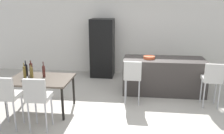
# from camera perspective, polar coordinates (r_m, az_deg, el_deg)

# --- Properties ---
(ground_plane) EXTENTS (10.00, 10.00, 0.00)m
(ground_plane) POSITION_cam_1_polar(r_m,az_deg,el_deg) (5.44, 4.78, -9.73)
(ground_plane) COLOR #ADA89E
(back_wall) EXTENTS (10.00, 0.12, 2.90)m
(back_wall) POSITION_cam_1_polar(r_m,az_deg,el_deg) (7.69, 5.74, 9.04)
(back_wall) COLOR silver
(back_wall) RESTS_ON ground_plane
(kitchen_island) EXTENTS (2.09, 0.87, 0.92)m
(kitchen_island) POSITION_cam_1_polar(r_m,az_deg,el_deg) (6.26, 12.54, -2.08)
(kitchen_island) COLOR #383330
(kitchen_island) RESTS_ON ground_plane
(bar_chair_left) EXTENTS (0.41, 0.41, 1.05)m
(bar_chair_left) POSITION_cam_1_polar(r_m,az_deg,el_deg) (5.37, 5.12, -2.05)
(bar_chair_left) COLOR beige
(bar_chair_left) RESTS_ON ground_plane
(bar_chair_middle) EXTENTS (0.42, 0.42, 1.05)m
(bar_chair_middle) POSITION_cam_1_polar(r_m,az_deg,el_deg) (5.62, 23.55, -2.52)
(bar_chair_middle) COLOR beige
(bar_chair_middle) RESTS_ON ground_plane
(dining_table) EXTENTS (1.33, 0.93, 0.74)m
(dining_table) POSITION_cam_1_polar(r_m,az_deg,el_deg) (5.25, -17.23, -3.41)
(dining_table) COLOR #4C4238
(dining_table) RESTS_ON ground_plane
(dining_chair_near) EXTENTS (0.41, 0.41, 1.05)m
(dining_chair_near) POSITION_cam_1_polar(r_m,az_deg,el_deg) (4.69, -24.61, -6.13)
(dining_chair_near) COLOR beige
(dining_chair_near) RESTS_ON ground_plane
(dining_chair_far) EXTENTS (0.41, 0.41, 1.05)m
(dining_chair_far) POSITION_cam_1_polar(r_m,az_deg,el_deg) (4.42, -17.87, -6.75)
(dining_chair_far) COLOR beige
(dining_chair_far) RESTS_ON ground_plane
(wine_bottle_inner) EXTENTS (0.07, 0.07, 0.33)m
(wine_bottle_inner) POSITION_cam_1_polar(r_m,az_deg,el_deg) (5.54, -19.35, -0.43)
(wine_bottle_inner) COLOR #471E19
(wine_bottle_inner) RESTS_ON dining_table
(wine_bottle_corner) EXTENTS (0.06, 0.06, 0.33)m
(wine_bottle_corner) POSITION_cam_1_polar(r_m,az_deg,el_deg) (5.36, -20.80, -1.15)
(wine_bottle_corner) COLOR brown
(wine_bottle_corner) RESTS_ON dining_table
(wine_bottle_near) EXTENTS (0.07, 0.07, 0.35)m
(wine_bottle_near) POSITION_cam_1_polar(r_m,az_deg,el_deg) (5.49, -20.46, -0.67)
(wine_bottle_near) COLOR black
(wine_bottle_near) RESTS_ON dining_table
(wine_bottle_left) EXTENTS (0.06, 0.06, 0.35)m
(wine_bottle_left) POSITION_cam_1_polar(r_m,az_deg,el_deg) (5.27, -16.51, -1.01)
(wine_bottle_left) COLOR #471E19
(wine_bottle_left) RESTS_ON dining_table
(wine_bottle_middle) EXTENTS (0.07, 0.07, 0.28)m
(wine_bottle_middle) POSITION_cam_1_polar(r_m,az_deg,el_deg) (5.34, -19.29, -1.24)
(wine_bottle_middle) COLOR brown
(wine_bottle_middle) RESTS_ON dining_table
(wine_glass_right) EXTENTS (0.07, 0.07, 0.17)m
(wine_glass_right) POSITION_cam_1_polar(r_m,az_deg,el_deg) (4.91, -20.17, -2.65)
(wine_glass_right) COLOR silver
(wine_glass_right) RESTS_ON dining_table
(refrigerator) EXTENTS (0.72, 0.68, 1.84)m
(refrigerator) POSITION_cam_1_polar(r_m,az_deg,el_deg) (7.43, -2.36, 4.73)
(refrigerator) COLOR black
(refrigerator) RESTS_ON ground_plane
(fruit_bowl) EXTENTS (0.29, 0.29, 0.07)m
(fruit_bowl) POSITION_cam_1_polar(r_m,az_deg,el_deg) (6.04, 9.15, 2.35)
(fruit_bowl) COLOR #C6512D
(fruit_bowl) RESTS_ON kitchen_island
(potted_plant) EXTENTS (0.34, 0.34, 0.54)m
(potted_plant) POSITION_cam_1_polar(r_m,az_deg,el_deg) (7.73, 21.21, -0.58)
(potted_plant) COLOR #996B4C
(potted_plant) RESTS_ON ground_plane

